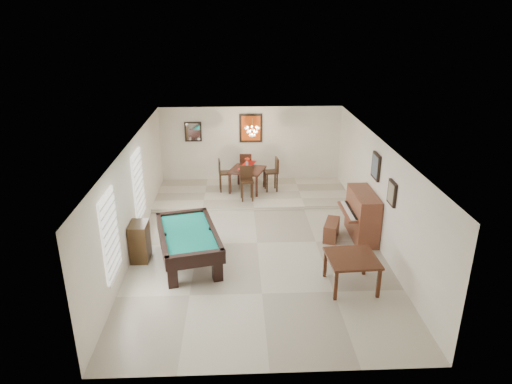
{
  "coord_description": "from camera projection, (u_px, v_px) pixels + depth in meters",
  "views": [
    {
      "loc": [
        -0.48,
        -10.27,
        5.42
      ],
      "look_at": [
        0.0,
        0.6,
        1.15
      ],
      "focal_mm": 32.0,
      "sensor_mm": 36.0,
      "label": 1
    }
  ],
  "objects": [
    {
      "name": "upright_piano",
      "position": [
        357.0,
        215.0,
        11.64
      ],
      "size": [
        0.83,
        1.48,
        1.23
      ],
      "primitive_type": null,
      "color": "brown",
      "rests_on": "ground_plane"
    },
    {
      "name": "dining_table",
      "position": [
        247.0,
        178.0,
        14.51
      ],
      "size": [
        1.29,
        1.29,
        0.84
      ],
      "primitive_type": null,
      "rotation": [
        0.0,
        0.0,
        -0.33
      ],
      "color": "black",
      "rests_on": "dining_step"
    },
    {
      "name": "back_mirror",
      "position": [
        193.0,
        132.0,
        14.97
      ],
      "size": [
        0.55,
        0.06,
        0.65
      ],
      "primitive_type": "cube",
      "color": "white",
      "rests_on": "wall_back"
    },
    {
      "name": "apothecary_chest",
      "position": [
        140.0,
        241.0,
        10.64
      ],
      "size": [
        0.41,
        0.61,
        0.92
      ],
      "primitive_type": "cube",
      "color": "black",
      "rests_on": "ground_plane"
    },
    {
      "name": "wall_front",
      "position": [
        271.0,
        306.0,
        6.9
      ],
      "size": [
        6.0,
        0.04,
        2.6
      ],
      "primitive_type": "cube",
      "color": "silver",
      "rests_on": "ground_plane"
    },
    {
      "name": "chandelier",
      "position": [
        252.0,
        128.0,
        13.73
      ],
      "size": [
        0.44,
        0.44,
        0.6
      ],
      "primitive_type": null,
      "color": "#FFE5B2",
      "rests_on": "ceiling"
    },
    {
      "name": "dining_chair_west",
      "position": [
        225.0,
        175.0,
        14.45
      ],
      "size": [
        0.42,
        0.42,
        1.03
      ],
      "primitive_type": null,
      "rotation": [
        0.0,
        0.0,
        1.67
      ],
      "color": "black",
      "rests_on": "dining_step"
    },
    {
      "name": "dining_step",
      "position": [
        252.0,
        193.0,
        14.56
      ],
      "size": [
        6.0,
        2.5,
        0.12
      ],
      "primitive_type": "cube",
      "color": "beige",
      "rests_on": "ground_plane"
    },
    {
      "name": "ceiling",
      "position": [
        257.0,
        143.0,
        10.61
      ],
      "size": [
        6.0,
        9.0,
        0.04
      ],
      "primitive_type": "cube",
      "color": "white",
      "rests_on": "wall_back"
    },
    {
      "name": "dining_chair_north",
      "position": [
        246.0,
        168.0,
        15.16
      ],
      "size": [
        0.41,
        0.41,
        1.04
      ],
      "primitive_type": null,
      "rotation": [
        0.0,
        0.0,
        3.08
      ],
      "color": "black",
      "rests_on": "dining_step"
    },
    {
      "name": "right_picture_lower",
      "position": [
        392.0,
        193.0,
        10.12
      ],
      "size": [
        0.06,
        0.45,
        0.55
      ],
      "primitive_type": "cube",
      "color": "gray",
      "rests_on": "wall_right"
    },
    {
      "name": "wall_left",
      "position": [
        133.0,
        197.0,
        10.96
      ],
      "size": [
        0.04,
        9.0,
        2.6
      ],
      "primitive_type": "cube",
      "color": "silver",
      "rests_on": "ground_plane"
    },
    {
      "name": "dining_chair_south",
      "position": [
        247.0,
        184.0,
        13.73
      ],
      "size": [
        0.42,
        0.42,
        1.03
      ],
      "primitive_type": null,
      "rotation": [
        0.0,
        0.0,
        0.09
      ],
      "color": "black",
      "rests_on": "dining_step"
    },
    {
      "name": "window_left_front",
      "position": [
        110.0,
        235.0,
        8.88
      ],
      "size": [
        0.06,
        1.0,
        1.7
      ],
      "primitive_type": "cube",
      "color": "white",
      "rests_on": "wall_left"
    },
    {
      "name": "pool_table",
      "position": [
        189.0,
        247.0,
        10.53
      ],
      "size": [
        1.76,
        2.55,
        0.77
      ],
      "primitive_type": null,
      "rotation": [
        0.0,
        0.0,
        0.23
      ],
      "color": "black",
      "rests_on": "ground_plane"
    },
    {
      "name": "square_table",
      "position": [
        351.0,
        272.0,
        9.59
      ],
      "size": [
        1.08,
        1.08,
        0.71
      ],
      "primitive_type": null,
      "rotation": [
        0.0,
        0.0,
        0.05
      ],
      "color": "#36190D",
      "rests_on": "ground_plane"
    },
    {
      "name": "back_painting",
      "position": [
        251.0,
        128.0,
        15.01
      ],
      "size": [
        0.75,
        0.06,
        0.95
      ],
      "primitive_type": "cube",
      "color": "#D84C14",
      "rests_on": "wall_back"
    },
    {
      "name": "flower_vase",
      "position": [
        247.0,
        161.0,
        14.3
      ],
      "size": [
        0.17,
        0.17,
        0.27
      ],
      "primitive_type": null,
      "rotation": [
        0.0,
        0.0,
        0.06
      ],
      "color": "#AC270E",
      "rests_on": "dining_table"
    },
    {
      "name": "piano_bench",
      "position": [
        332.0,
        230.0,
        11.74
      ],
      "size": [
        0.57,
        0.88,
        0.45
      ],
      "primitive_type": "cube",
      "rotation": [
        0.0,
        0.0,
        -0.34
      ],
      "color": "#5B2F1D",
      "rests_on": "ground_plane"
    },
    {
      "name": "wall_right",
      "position": [
        379.0,
        193.0,
        11.2
      ],
      "size": [
        0.04,
        9.0,
        2.6
      ],
      "primitive_type": "cube",
      "color": "silver",
      "rests_on": "ground_plane"
    },
    {
      "name": "window_left_rear",
      "position": [
        138.0,
        185.0,
        11.48
      ],
      "size": [
        0.06,
        1.0,
        1.7
      ],
      "primitive_type": "cube",
      "color": "white",
      "rests_on": "wall_left"
    },
    {
      "name": "dining_chair_east",
      "position": [
        271.0,
        174.0,
        14.46
      ],
      "size": [
        0.44,
        0.44,
        1.08
      ],
      "primitive_type": null,
      "rotation": [
        0.0,
        0.0,
        -1.45
      ],
      "color": "black",
      "rests_on": "dining_step"
    },
    {
      "name": "ground_plane",
      "position": [
        257.0,
        243.0,
        11.56
      ],
      "size": [
        6.0,
        9.0,
        0.02
      ],
      "primitive_type": "cube",
      "color": "beige"
    },
    {
      "name": "wall_back",
      "position": [
        251.0,
        145.0,
        15.26
      ],
      "size": [
        6.0,
        0.04,
        2.6
      ],
      "primitive_type": "cube",
      "color": "silver",
      "rests_on": "ground_plane"
    },
    {
      "name": "right_picture_upper",
      "position": [
        376.0,
        166.0,
        11.26
      ],
      "size": [
        0.06,
        0.55,
        0.65
      ],
      "primitive_type": "cube",
      "color": "slate",
      "rests_on": "wall_right"
    }
  ]
}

